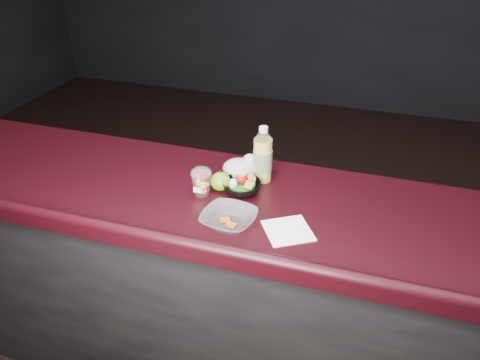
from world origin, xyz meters
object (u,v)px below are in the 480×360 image
object	(u,v)px
fruit_cup	(201,181)
lemonade_bottle	(263,158)
green_apple	(220,181)
takeout_bowl	(229,219)
snack_bowl	(242,186)

from	to	relation	value
fruit_cup	lemonade_bottle	bearing A→B (deg)	42.52
lemonade_bottle	green_apple	world-z (taller)	lemonade_bottle
green_apple	takeout_bowl	xyz separation A→B (m)	(0.11, -0.22, -0.01)
fruit_cup	snack_bowl	bearing A→B (deg)	22.06
lemonade_bottle	takeout_bowl	xyz separation A→B (m)	(-0.03, -0.35, -0.08)
lemonade_bottle	takeout_bowl	bearing A→B (deg)	-94.86
lemonade_bottle	takeout_bowl	world-z (taller)	lemonade_bottle
snack_bowl	fruit_cup	bearing A→B (deg)	-157.94
lemonade_bottle	fruit_cup	size ratio (longest dim) A/B	2.02
lemonade_bottle	snack_bowl	bearing A→B (deg)	-112.99
green_apple	lemonade_bottle	bearing A→B (deg)	42.54
fruit_cup	green_apple	world-z (taller)	fruit_cup
takeout_bowl	green_apple	bearing A→B (deg)	116.92
lemonade_bottle	green_apple	bearing A→B (deg)	-137.46
takeout_bowl	lemonade_bottle	bearing A→B (deg)	85.14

